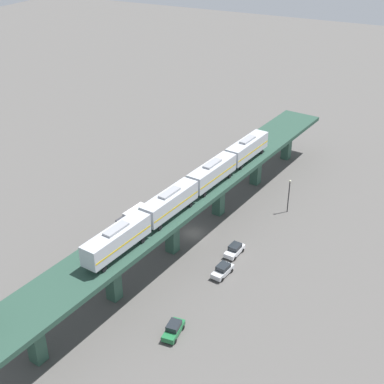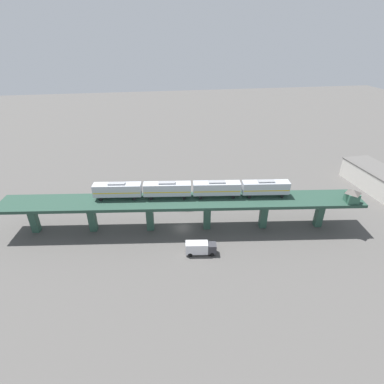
{
  "view_description": "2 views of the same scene",
  "coord_description": "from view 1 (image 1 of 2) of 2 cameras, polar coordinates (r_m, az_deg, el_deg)",
  "views": [
    {
      "loc": [
        -36.84,
        72.33,
        53.53
      ],
      "look_at": [
        -1.08,
        2.74,
        10.22
      ],
      "focal_mm": 50.0,
      "sensor_mm": 36.0,
      "label": 1
    },
    {
      "loc": [
        65.34,
        -7.6,
        47.15
      ],
      "look_at": [
        -1.08,
        2.74,
        10.22
      ],
      "focal_mm": 28.0,
      "sensor_mm": 36.0,
      "label": 2
    }
  ],
  "objects": [
    {
      "name": "street_car_white",
      "position": [
        91.65,
        4.57,
        -6.16
      ],
      "size": [
        2.3,
        4.56,
        1.89
      ],
      "color": "silver",
      "rests_on": "ground"
    },
    {
      "name": "street_lamp",
      "position": [
        103.32,
        10.29,
        -0.12
      ],
      "size": [
        0.44,
        0.44,
        6.94
      ],
      "color": "black",
      "rests_on": "ground"
    },
    {
      "name": "ground_plane",
      "position": [
        97.23,
        0.17,
        -4.44
      ],
      "size": [
        400.0,
        400.0,
        0.0
      ],
      "primitive_type": "plane",
      "color": "#514F4C"
    },
    {
      "name": "street_car_silver",
      "position": [
        86.94,
        3.29,
        -8.32
      ],
      "size": [
        2.42,
        4.61,
        1.89
      ],
      "color": "#B7BABF",
      "rests_on": "ground"
    },
    {
      "name": "subway_train",
      "position": [
        88.93,
        0.0,
        0.59
      ],
      "size": [
        8.78,
        49.78,
        4.45
      ],
      "color": "#ADB2BA",
      "rests_on": "elevated_viaduct"
    },
    {
      "name": "delivery_truck",
      "position": [
        98.93,
        -6.24,
        -2.78
      ],
      "size": [
        3.19,
        7.43,
        3.2
      ],
      "color": "#333338",
      "rests_on": "ground"
    },
    {
      "name": "street_car_green",
      "position": [
        76.6,
        -1.98,
        -14.42
      ],
      "size": [
        2.29,
        4.56,
        1.89
      ],
      "color": "#1E6638",
      "rests_on": "ground"
    },
    {
      "name": "elevated_viaduct",
      "position": [
        93.48,
        0.25,
        -0.57
      ],
      "size": [
        19.4,
        92.34,
        8.72
      ],
      "color": "#244135",
      "rests_on": "ground"
    }
  ]
}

